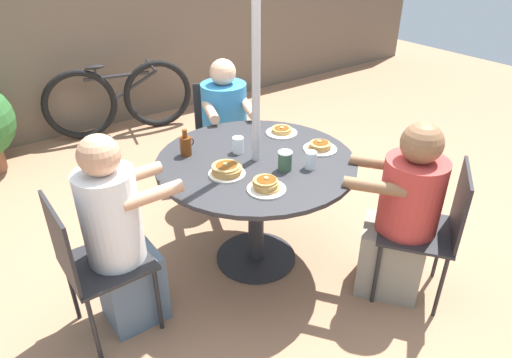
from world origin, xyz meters
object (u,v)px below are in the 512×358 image
patio_table (256,178)px  coffee_cup (285,161)px  diner_north (120,242)px  diner_east (402,219)px  drinking_glass_a (238,145)px  drinking_glass_b (311,160)px  bicycle (120,99)px  patio_chair_north (90,260)px  pancake_plate_d (282,131)px  patio_chair_east (432,225)px  pancake_plate_b (320,147)px  syrup_bottle (186,145)px  pancake_plate_c (266,185)px  patio_chair_south (221,129)px  diner_south (226,137)px  pancake_plate_a (227,170)px

patio_table → coffee_cup: size_ratio=10.45×
diner_north → diner_east: size_ratio=1.05×
diner_east → drinking_glass_a: 1.08m
drinking_glass_b → diner_north: bearing=166.1°
diner_east → bicycle: bearing=61.4°
patio_table → patio_chair_north: patio_chair_north is taller
diner_east → pancake_plate_d: (-0.16, 0.93, 0.27)m
drinking_glass_a → drinking_glass_b: size_ratio=0.95×
patio_table → bicycle: (0.09, 2.57, -0.26)m
patio_chair_east → diner_east: diner_east is taller
pancake_plate_b → drinking_glass_a: size_ratio=2.13×
syrup_bottle → diner_east: bearing=-50.8°
patio_chair_east → bicycle: (-0.53, 3.43, -0.13)m
pancake_plate_b → pancake_plate_c: 0.60m
patio_chair_south → pancake_plate_c: patio_chair_south is taller
pancake_plate_b → coffee_cup: bearing=-168.1°
drinking_glass_a → patio_chair_north: bearing=-171.6°
diner_south → pancake_plate_b: bearing=115.9°
diner_north → bicycle: bearing=158.5°
patio_table → diner_north: (-0.90, -0.01, -0.08)m
diner_north → pancake_plate_b: size_ratio=5.53×
pancake_plate_b → syrup_bottle: size_ratio=1.27×
drinking_glass_a → drinking_glass_b: bearing=-61.8°
diner_south → pancake_plate_c: (-0.48, -1.16, 0.28)m
patio_chair_south → patio_table: bearing=90.0°
patio_table → diner_north: 0.90m
drinking_glass_a → diner_north: bearing=-170.1°
patio_table → patio_chair_east: size_ratio=1.39×
diner_north → syrup_bottle: bearing=117.5°
patio_chair_south → pancake_plate_b: patio_chair_south is taller
drinking_glass_a → pancake_plate_b: bearing=-32.3°
diner_north → drinking_glass_a: size_ratio=11.77×
bicycle → pancake_plate_c: bearing=-83.2°
pancake_plate_b → bicycle: size_ratio=0.14×
drinking_glass_a → pancake_plate_a: bearing=-137.0°
pancake_plate_b → pancake_plate_c: size_ratio=1.00×
patio_chair_north → pancake_plate_a: bearing=86.3°
pancake_plate_b → pancake_plate_c: pancake_plate_c is taller
patio_chair_east → pancake_plate_a: (-0.88, 0.81, 0.28)m
patio_chair_east → pancake_plate_d: size_ratio=4.13×
syrup_bottle → pancake_plate_d: bearing=-8.4°
diner_east → pancake_plate_a: bearing=103.1°
pancake_plate_a → patio_chair_north: bearing=176.7°
patio_chair_east → pancake_plate_d: 1.13m
coffee_cup → diner_east: bearing=-47.9°
patio_chair_north → pancake_plate_b: (1.47, -0.12, 0.28)m
pancake_plate_c → drinking_glass_a: bearing=73.9°
pancake_plate_a → drinking_glass_a: drinking_glass_a is taller
pancake_plate_a → pancake_plate_b: size_ratio=1.00×
coffee_cup → pancake_plate_b: bearing=11.9°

